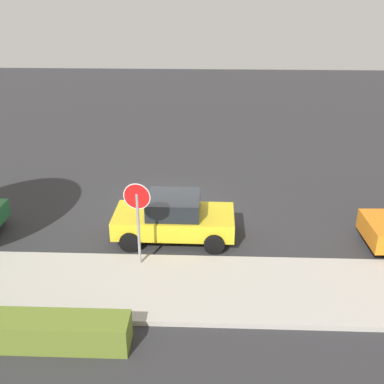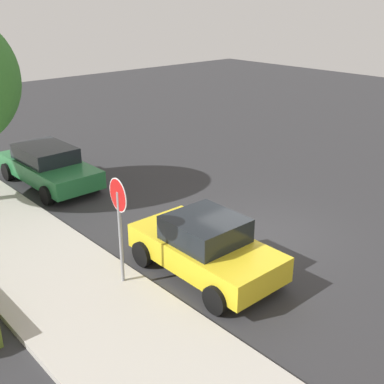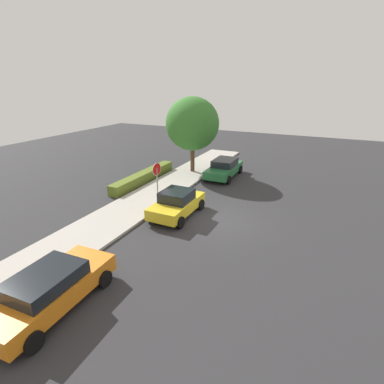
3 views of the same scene
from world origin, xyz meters
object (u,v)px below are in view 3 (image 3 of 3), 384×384
object	(u,v)px
parked_car_green	(224,168)
parked_car_orange	(50,289)
street_tree_near_corner	(192,124)
stop_sign	(157,176)
parked_car_yellow	(177,203)

from	to	relation	value
parked_car_green	parked_car_orange	xyz separation A→B (m)	(-16.35, 0.33, 0.02)
parked_car_green	street_tree_near_corner	size ratio (longest dim) A/B	0.74
parked_car_orange	stop_sign	bearing A→B (deg)	8.81
stop_sign	parked_car_orange	bearing A→B (deg)	-171.19
parked_car_green	parked_car_orange	size ratio (longest dim) A/B	0.98
parked_car_orange	street_tree_near_corner	size ratio (longest dim) A/B	0.76
stop_sign	street_tree_near_corner	xyz separation A→B (m)	(7.24, 1.06, 2.15)
parked_car_yellow	parked_car_green	world-z (taller)	parked_car_yellow
street_tree_near_corner	parked_car_orange	bearing A→B (deg)	-171.41
stop_sign	parked_car_green	world-z (taller)	stop_sign
parked_car_yellow	parked_car_green	size ratio (longest dim) A/B	0.85
parked_car_yellow	parked_car_green	distance (m)	8.03
parked_car_green	street_tree_near_corner	bearing A→B (deg)	88.50
stop_sign	parked_car_yellow	size ratio (longest dim) A/B	0.69
parked_car_orange	street_tree_near_corner	xyz separation A→B (m)	(16.43, 2.48, 3.23)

